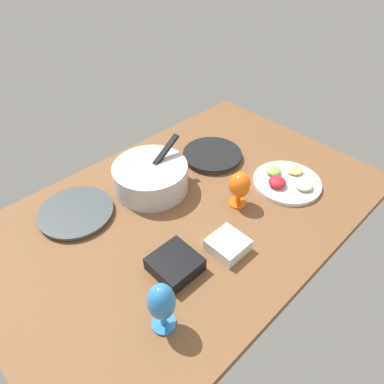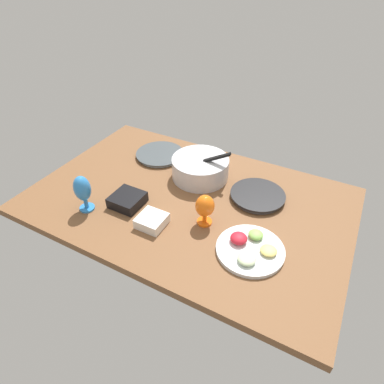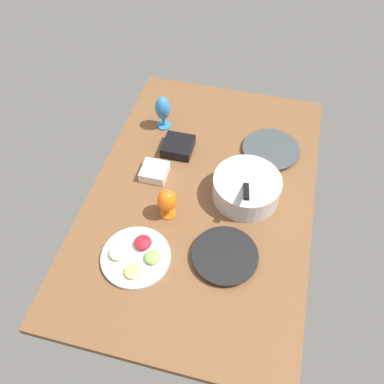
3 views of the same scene
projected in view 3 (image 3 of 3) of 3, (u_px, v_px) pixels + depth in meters
ground_plane at (202, 196)px, 191.43cm from camera, size 160.00×104.00×4.00cm
dinner_plate_left at (271, 150)px, 205.74cm from camera, size 29.17×29.17×2.27cm
dinner_plate_right at (225, 256)px, 167.51cm from camera, size 28.06×28.06×2.80cm
mixing_bowl at (247, 187)px, 183.88cm from camera, size 32.47×31.24×19.35cm
fruit_platter at (136, 256)px, 167.34cm from camera, size 29.28×29.28×5.56cm
hurricane_glass_blue at (163, 109)px, 209.22cm from camera, size 8.07×8.07×19.26cm
hurricane_glass_orange at (167, 201)px, 174.96cm from camera, size 8.85×8.85×15.63cm
square_bowl_black at (178, 146)px, 204.86cm from camera, size 14.97×14.97×5.42cm
square_bowl_white at (154, 171)px, 194.70cm from camera, size 12.37×12.37×4.89cm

